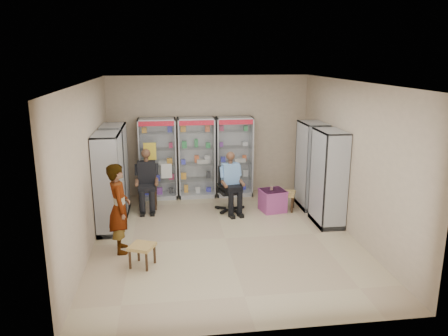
{
  "coord_description": "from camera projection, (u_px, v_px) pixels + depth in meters",
  "views": [
    {
      "loc": [
        -1.07,
        -7.84,
        3.46
      ],
      "look_at": [
        0.07,
        0.7,
        1.24
      ],
      "focal_mm": 35.0,
      "sensor_mm": 36.0,
      "label": 1
    }
  ],
  "objects": [
    {
      "name": "office_chair",
      "position": [
        230.0,
        189.0,
        9.94
      ],
      "size": [
        0.66,
        0.66,
        1.03
      ],
      "primitive_type": "cube",
      "rotation": [
        0.0,
        0.0,
        0.19
      ],
      "color": "black",
      "rests_on": "floor"
    },
    {
      "name": "standing_man",
      "position": [
        119.0,
        208.0,
        7.78
      ],
      "size": [
        0.48,
        0.65,
        1.64
      ],
      "primitive_type": "imported",
      "rotation": [
        0.0,
        0.0,
        1.72
      ],
      "color": "gray",
      "rests_on": "floor"
    },
    {
      "name": "tea_glass",
      "position": [
        272.0,
        188.0,
        9.92
      ],
      "size": [
        0.07,
        0.07,
        0.09
      ],
      "primitive_type": "cylinder",
      "color": "#5F1308",
      "rests_on": "pink_trunk"
    },
    {
      "name": "cabinet_left_far",
      "position": [
        115.0,
        170.0,
        9.72
      ],
      "size": [
        0.9,
        0.5,
        2.0
      ],
      "primitive_type": "cube",
      "rotation": [
        0.0,
        0.0,
        -1.57
      ],
      "color": "silver",
      "rests_on": "floor"
    },
    {
      "name": "wooden_chair",
      "position": [
        148.0,
        189.0,
        10.13
      ],
      "size": [
        0.42,
        0.42,
        0.94
      ],
      "primitive_type": "cube",
      "color": "black",
      "rests_on": "floor"
    },
    {
      "name": "seated_shopkeeper",
      "position": [
        230.0,
        184.0,
        9.86
      ],
      "size": [
        0.54,
        0.67,
        1.31
      ],
      "primitive_type": null,
      "rotation": [
        0.0,
        0.0,
        0.19
      ],
      "color": "#639FC5",
      "rests_on": "floor"
    },
    {
      "name": "cabinet_back_left",
      "position": [
        158.0,
        159.0,
        10.73
      ],
      "size": [
        0.9,
        0.5,
        2.0
      ],
      "primitive_type": "cube",
      "color": "silver",
      "rests_on": "floor"
    },
    {
      "name": "cabinet_right_near",
      "position": [
        328.0,
        178.0,
        9.04
      ],
      "size": [
        0.9,
        0.5,
        2.0
      ],
      "primitive_type": "cube",
      "rotation": [
        0.0,
        0.0,
        1.57
      ],
      "color": "silver",
      "rests_on": "floor"
    },
    {
      "name": "woven_stool_b",
      "position": [
        142.0,
        255.0,
        7.36
      ],
      "size": [
        0.5,
        0.5,
        0.38
      ],
      "primitive_type": "cube",
      "rotation": [
        0.0,
        0.0,
        -0.42
      ],
      "color": "olive",
      "rests_on": "floor"
    },
    {
      "name": "pink_trunk",
      "position": [
        273.0,
        200.0,
        9.98
      ],
      "size": [
        0.6,
        0.59,
        0.5
      ],
      "primitive_type": "cube",
      "rotation": [
        0.0,
        0.0,
        0.19
      ],
      "color": "#B64890",
      "rests_on": "floor"
    },
    {
      "name": "floor",
      "position": [
        225.0,
        238.0,
        8.52
      ],
      "size": [
        6.0,
        6.0,
        0.0
      ],
      "primitive_type": "plane",
      "color": "tan",
      "rests_on": "ground"
    },
    {
      "name": "cabinet_back_right",
      "position": [
        234.0,
        157.0,
        10.97
      ],
      "size": [
        0.9,
        0.5,
        2.0
      ],
      "primitive_type": "cube",
      "color": "silver",
      "rests_on": "floor"
    },
    {
      "name": "cabinet_back_mid",
      "position": [
        197.0,
        158.0,
        10.85
      ],
      "size": [
        0.9,
        0.5,
        2.0
      ],
      "primitive_type": "cube",
      "color": "#9FA2A6",
      "rests_on": "floor"
    },
    {
      "name": "cabinet_left_near",
      "position": [
        109.0,
        183.0,
        8.66
      ],
      "size": [
        0.9,
        0.5,
        2.0
      ],
      "primitive_type": "cube",
      "rotation": [
        0.0,
        0.0,
        -1.57
      ],
      "color": "silver",
      "rests_on": "floor"
    },
    {
      "name": "room_shell",
      "position": [
        225.0,
        139.0,
        8.03
      ],
      "size": [
        5.02,
        6.02,
        3.01
      ],
      "color": "#BEA88D",
      "rests_on": "ground"
    },
    {
      "name": "cabinet_right_far",
      "position": [
        311.0,
        165.0,
        10.1
      ],
      "size": [
        0.9,
        0.5,
        2.0
      ],
      "primitive_type": "cube",
      "rotation": [
        0.0,
        0.0,
        1.57
      ],
      "color": "silver",
      "rests_on": "floor"
    },
    {
      "name": "seated_customer",
      "position": [
        147.0,
        181.0,
        10.03
      ],
      "size": [
        0.44,
        0.6,
        1.34
      ],
      "primitive_type": null,
      "color": "black",
      "rests_on": "floor"
    },
    {
      "name": "woven_stool_a",
      "position": [
        285.0,
        201.0,
        10.07
      ],
      "size": [
        0.55,
        0.55,
        0.42
      ],
      "primitive_type": "cube",
      "rotation": [
        0.0,
        0.0,
        -0.38
      ],
      "color": "tan",
      "rests_on": "floor"
    }
  ]
}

